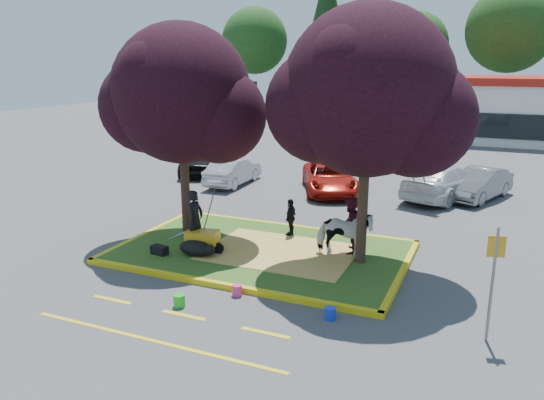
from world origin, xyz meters
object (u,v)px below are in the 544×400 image
at_px(bucket_green, 179,301).
at_px(bucket_blue, 330,313).
at_px(bucket_pink, 237,290).
at_px(calf, 195,248).
at_px(wheelbarrow, 203,237).
at_px(sign_post, 494,273).
at_px(handler, 195,220).
at_px(cow, 344,234).
at_px(car_silver, 233,171).
at_px(car_black, 201,158).

relative_size(bucket_green, bucket_blue, 1.07).
distance_m(bucket_pink, bucket_blue, 2.45).
height_order(calf, wheelbarrow, wheelbarrow).
xyz_separation_m(wheelbarrow, sign_post, (7.73, -1.87, 0.90)).
bearing_deg(sign_post, handler, 151.24).
xyz_separation_m(cow, wheelbarrow, (-3.87, -1.15, -0.26)).
relative_size(wheelbarrow, car_silver, 0.45).
relative_size(bucket_pink, car_silver, 0.07).
relative_size(calf, wheelbarrow, 0.61).
height_order(wheelbarrow, car_black, car_black).
distance_m(sign_post, car_silver, 15.32).
relative_size(handler, bucket_green, 5.97).
relative_size(cow, calf, 1.62).
bearing_deg(calf, bucket_green, -53.51).
bearing_deg(wheelbarrow, car_silver, 101.22).
relative_size(calf, handler, 0.58).
bearing_deg(calf, sign_post, 1.62).
bearing_deg(sign_post, calf, 154.29).
bearing_deg(car_silver, sign_post, 135.66).
xyz_separation_m(calf, handler, (-0.28, 0.51, 0.66)).
bearing_deg(car_black, car_silver, -53.80).
height_order(calf, bucket_pink, calf).
height_order(wheelbarrow, car_silver, car_silver).
relative_size(handler, bucket_blue, 6.37).
distance_m(cow, bucket_blue, 3.53).
relative_size(calf, bucket_green, 3.44).
bearing_deg(handler, bucket_blue, -116.52).
relative_size(handler, bucket_pink, 6.52).
relative_size(wheelbarrow, bucket_green, 5.64).
relative_size(sign_post, car_silver, 0.66).
bearing_deg(bucket_blue, bucket_pink, 173.59).
relative_size(bucket_blue, car_black, 0.06).
bearing_deg(car_silver, calf, 109.64).
bearing_deg(cow, car_silver, 39.27).
xyz_separation_m(sign_post, car_black, (-13.86, 12.06, -0.72)).
bearing_deg(bucket_pink, bucket_blue, -6.41).
relative_size(sign_post, car_black, 0.54).
xyz_separation_m(handler, wheelbarrow, (0.32, -0.15, -0.45)).
distance_m(handler, sign_post, 8.31).
height_order(handler, bucket_green, handler).
bearing_deg(car_silver, car_black, -32.76).
bearing_deg(sign_post, bucket_blue, 171.98).
height_order(calf, car_black, car_black).
bearing_deg(calf, bucket_pink, -24.36).
distance_m(cow, wheelbarrow, 4.05).
distance_m(wheelbarrow, bucket_blue, 5.08).
distance_m(bucket_green, car_black, 15.11).
bearing_deg(car_black, handler, -82.34).
xyz_separation_m(calf, sign_post, (7.77, -1.51, 1.12)).
height_order(bucket_green, bucket_blue, bucket_green).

